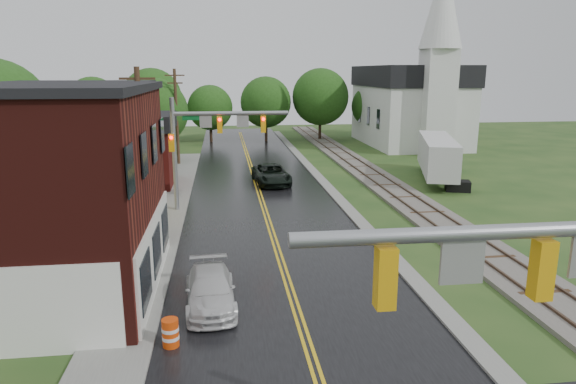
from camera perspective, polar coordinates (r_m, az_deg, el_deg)
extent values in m
cube|color=black|center=(36.67, -3.07, -0.58)|extent=(10.00, 90.00, 0.02)
cube|color=gray|center=(42.21, 3.74, 1.26)|extent=(0.80, 70.00, 0.12)
cube|color=gray|center=(31.95, -13.56, -3.03)|extent=(2.40, 50.00, 0.12)
cube|color=silver|center=(21.95, -14.51, -6.50)|extent=(0.10, 9.50, 3.00)
cube|color=tan|center=(33.09, -21.97, 2.62)|extent=(8.00, 7.00, 6.40)
cube|color=#3F0F0C|center=(41.70, -17.51, 3.60)|extent=(7.00, 6.00, 4.40)
cube|color=silver|center=(64.80, 13.24, 8.26)|extent=(10.00, 16.00, 7.00)
cube|color=black|center=(64.59, 13.47, 12.42)|extent=(10.40, 16.40, 2.40)
cube|color=silver|center=(57.25, 16.15, 9.49)|extent=(3.20, 3.20, 11.00)
cone|color=silver|center=(57.55, 16.83, 19.46)|extent=(4.40, 4.40, 9.00)
cube|color=#59544C|center=(43.29, 9.73, 1.53)|extent=(3.20, 80.00, 0.20)
cube|color=#4C3828|center=(43.06, 8.82, 1.70)|extent=(0.10, 80.00, 0.12)
cube|color=#4C3828|center=(43.48, 10.65, 1.73)|extent=(0.10, 80.00, 0.12)
cylinder|color=gray|center=(9.16, 23.08, -4.08)|extent=(7.20, 0.26, 0.26)
cube|color=orange|center=(9.75, 26.39, -7.73)|extent=(0.32, 0.30, 1.05)
cube|color=orange|center=(8.58, 10.77, -9.34)|extent=(0.32, 0.30, 1.05)
cube|color=gray|center=(8.98, 18.78, -7.42)|extent=(0.75, 0.06, 0.75)
cylinder|color=gray|center=(33.06, -12.50, 3.97)|extent=(0.28, 0.28, 7.20)
cylinder|color=gray|center=(32.62, -6.35, 8.68)|extent=(7.20, 0.26, 0.26)
cube|color=orange|center=(32.67, -7.60, 7.42)|extent=(0.32, 0.30, 1.05)
cube|color=orange|center=(32.78, -2.77, 7.54)|extent=(0.32, 0.30, 1.05)
cube|color=gray|center=(32.67, -9.13, 7.72)|extent=(0.75, 0.06, 0.75)
cube|color=gray|center=(32.68, -5.06, 7.84)|extent=(0.75, 0.06, 0.75)
cube|color=#0C5926|center=(32.68, -10.42, 8.12)|extent=(1.40, 0.04, 0.30)
sphere|color=#FF0C0C|center=(32.46, -7.61, 7.97)|extent=(0.20, 0.20, 0.20)
cylinder|color=#382616|center=(28.16, -15.90, 4.05)|extent=(0.28, 0.28, 9.00)
cube|color=#382616|center=(27.83, -16.41, 12.00)|extent=(1.80, 0.12, 0.12)
cube|color=#382616|center=(27.85, -16.32, 10.56)|extent=(1.40, 0.12, 0.12)
cylinder|color=#382616|center=(49.87, -12.27, 8.07)|extent=(0.28, 0.28, 9.00)
cube|color=#382616|center=(49.69, -12.49, 12.55)|extent=(1.80, 0.12, 0.12)
cube|color=#382616|center=(49.70, -12.45, 11.74)|extent=(1.40, 0.12, 0.12)
cylinder|color=black|center=(41.17, -29.20, 1.70)|extent=(0.36, 0.36, 3.42)
sphere|color=#1F4413|center=(40.12, -29.17, 6.54)|extent=(5.32, 5.32, 5.32)
cylinder|color=black|center=(47.50, -21.17, 3.39)|extent=(0.36, 0.36, 2.70)
sphere|color=#1F4413|center=(47.10, -21.51, 7.35)|extent=(6.00, 6.00, 6.00)
sphere|color=#1F4413|center=(46.62, -20.85, 6.70)|extent=(4.20, 4.20, 4.20)
cylinder|color=black|center=(52.42, -14.33, 4.83)|extent=(0.36, 0.36, 2.88)
sphere|color=#1F4413|center=(52.05, -14.55, 8.66)|extent=(6.40, 6.40, 6.40)
sphere|color=#1F4413|center=(51.63, -13.90, 8.04)|extent=(4.48, 4.48, 4.48)
imported|color=black|center=(40.74, -1.86, 1.95)|extent=(3.00, 5.73, 1.54)
imported|color=silver|center=(20.06, -8.62, -10.73)|extent=(2.06, 4.60, 1.31)
cube|color=black|center=(40.44, 18.34, 0.65)|extent=(2.03, 1.67, 0.80)
cylinder|color=gray|center=(46.46, 14.81, 2.46)|extent=(0.16, 0.16, 0.80)
cube|color=beige|center=(43.73, 16.25, 4.04)|extent=(5.47, 10.97, 2.69)
cylinder|color=#CF3C09|center=(17.68, -12.93, -15.03)|extent=(0.66, 0.66, 0.96)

